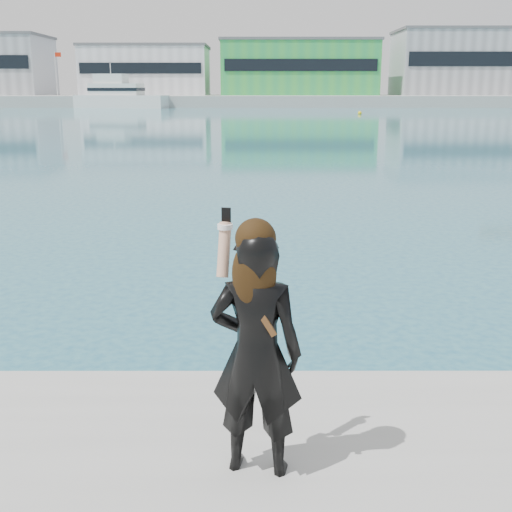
# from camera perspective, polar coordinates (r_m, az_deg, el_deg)

# --- Properties ---
(far_quay) EXTENTS (320.00, 40.00, 2.00)m
(far_quay) POSITION_cam_1_polar(r_m,az_deg,el_deg) (134.27, 0.15, 13.70)
(far_quay) COLOR #9E9E99
(far_quay) RESTS_ON ground
(warehouse_white) EXTENTS (24.48, 15.35, 9.50)m
(warehouse_white) POSITION_cam_1_polar(r_m,az_deg,el_deg) (134.02, -9.67, 15.96)
(warehouse_white) COLOR silver
(warehouse_white) RESTS_ON far_quay
(warehouse_green) EXTENTS (30.60, 16.36, 10.50)m
(warehouse_green) POSITION_cam_1_polar(r_m,az_deg,el_deg) (132.57, 3.76, 16.36)
(warehouse_green) COLOR green
(warehouse_green) RESTS_ON far_quay
(warehouse_grey_right) EXTENTS (25.50, 15.35, 12.50)m
(warehouse_grey_right) POSITION_cam_1_polar(r_m,az_deg,el_deg) (138.38, 17.66, 16.08)
(warehouse_grey_right) COLOR gray
(warehouse_grey_right) RESTS_ON far_quay
(flagpole_left) EXTENTS (1.28, 0.16, 8.00)m
(flagpole_left) POSITION_cam_1_polar(r_m,az_deg,el_deg) (130.77, -17.33, 15.46)
(flagpole_left) COLOR silver
(flagpole_left) RESTS_ON far_quay
(flagpole_right) EXTENTS (1.28, 0.16, 8.00)m
(flagpole_right) POSITION_cam_1_polar(r_m,az_deg,el_deg) (127.32, 10.56, 15.90)
(flagpole_right) COLOR silver
(flagpole_right) RESTS_ON far_quay
(motor_yacht) EXTENTS (16.63, 7.91, 7.49)m
(motor_yacht) POSITION_cam_1_polar(r_m,az_deg,el_deg) (116.92, -12.09, 13.79)
(motor_yacht) COLOR silver
(motor_yacht) RESTS_ON ground
(buoy_near) EXTENTS (0.50, 0.50, 0.50)m
(buoy_near) POSITION_cam_1_polar(r_m,az_deg,el_deg) (86.82, 9.21, 12.34)
(buoy_near) COLOR yellow
(buoy_near) RESTS_ON ground
(woman) EXTENTS (0.64, 0.48, 1.71)m
(woman) POSITION_cam_1_polar(r_m,az_deg,el_deg) (4.06, -0.01, -8.03)
(woman) COLOR black
(woman) RESTS_ON near_quay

